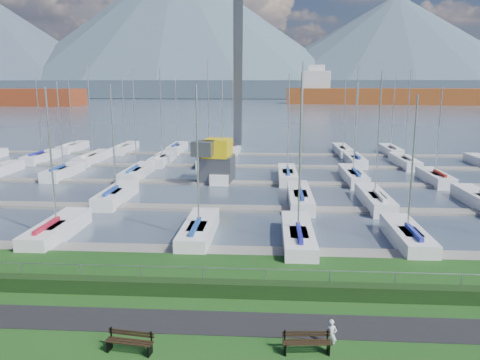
# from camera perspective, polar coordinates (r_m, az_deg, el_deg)

# --- Properties ---
(path) EXTENTS (160.00, 2.00, 0.04)m
(path) POSITION_cam_1_polar(r_m,az_deg,el_deg) (20.36, -2.83, -17.01)
(path) COLOR black
(path) RESTS_ON grass
(water) EXTENTS (800.00, 540.00, 0.20)m
(water) POSITION_cam_1_polar(r_m,az_deg,el_deg) (280.93, 3.28, 9.58)
(water) COLOR #455265
(hedge) EXTENTS (80.00, 0.70, 0.70)m
(hedge) POSITION_cam_1_polar(r_m,az_deg,el_deg) (22.52, -2.07, -13.09)
(hedge) COLOR black
(hedge) RESTS_ON grass
(fence) EXTENTS (80.00, 0.04, 0.04)m
(fence) POSITION_cam_1_polar(r_m,az_deg,el_deg) (22.54, -1.99, -10.70)
(fence) COLOR gray
(fence) RESTS_ON grass
(foothill) EXTENTS (900.00, 80.00, 12.00)m
(foothill) POSITION_cam_1_polar(r_m,az_deg,el_deg) (350.77, 3.39, 11.03)
(foothill) COLOR #3E4D5B
(foothill) RESTS_ON water
(mountains) EXTENTS (1190.00, 360.00, 115.00)m
(mountains) POSITION_cam_1_polar(r_m,az_deg,el_deg) (426.99, 4.55, 16.59)
(mountains) COLOR #435363
(mountains) RESTS_ON water
(docks) EXTENTS (90.00, 41.60, 0.25)m
(docks) POSITION_cam_1_polar(r_m,az_deg,el_deg) (47.84, 1.07, -0.39)
(docks) COLOR gray
(docks) RESTS_ON water
(bench_left) EXTENTS (1.84, 0.66, 0.85)m
(bench_left) POSITION_cam_1_polar(r_m,az_deg,el_deg) (18.73, -13.28, -18.64)
(bench_left) COLOR black
(bench_left) RESTS_ON grass
(bench_right) EXTENTS (1.83, 0.56, 0.85)m
(bench_right) POSITION_cam_1_polar(r_m,az_deg,el_deg) (18.41, 8.13, -19.00)
(bench_right) COLOR black
(bench_right) RESTS_ON grass
(person) EXTENTS (0.49, 0.39, 1.17)m
(person) POSITION_cam_1_polar(r_m,az_deg,el_deg) (18.94, 11.08, -17.60)
(person) COLOR silver
(person) RESTS_ON grass
(crane) EXTENTS (5.04, 13.32, 22.35)m
(crane) POSITION_cam_1_polar(r_m,az_deg,el_deg) (49.12, -2.10, 6.47)
(crane) COLOR #53545A
(crane) RESTS_ON water
(cargo_ship_mid) EXTENTS (94.12, 30.73, 21.50)m
(cargo_ship_mid) POSITION_cam_1_polar(r_m,az_deg,el_deg) (246.23, 15.83, 9.80)
(cargo_ship_mid) COLOR brown
(cargo_ship_mid) RESTS_ON water
(sailboat_fleet) EXTENTS (74.50, 49.05, 13.12)m
(sailboat_fleet) POSITION_cam_1_polar(r_m,az_deg,el_deg) (49.73, -1.45, 6.65)
(sailboat_fleet) COLOR #1B4699
(sailboat_fleet) RESTS_ON water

